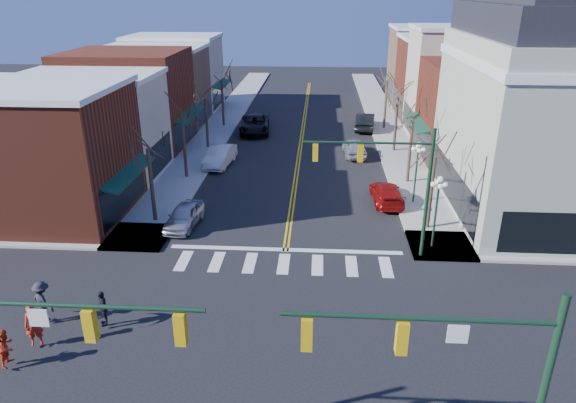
% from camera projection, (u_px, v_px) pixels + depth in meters
% --- Properties ---
extents(ground, '(160.00, 160.00, 0.00)m').
position_uv_depth(ground, '(273.00, 337.00, 21.56)').
color(ground, black).
rests_on(ground, ground).
extents(sidewalk_left, '(3.50, 70.00, 0.15)m').
position_uv_depth(sidewalk_left, '(186.00, 173.00, 40.46)').
color(sidewalk_left, '#9E9B93').
rests_on(sidewalk_left, ground).
extents(sidewalk_right, '(3.50, 70.00, 0.15)m').
position_uv_depth(sidewalk_right, '(410.00, 178.00, 39.44)').
color(sidewalk_right, '#9E9B93').
rests_on(sidewalk_right, ground).
extents(bldg_left_brick_a, '(10.00, 8.50, 8.00)m').
position_uv_depth(bldg_left_brick_a, '(40.00, 155.00, 31.74)').
color(bldg_left_brick_a, maroon).
rests_on(bldg_left_brick_a, ground).
extents(bldg_left_stucco_a, '(10.00, 7.00, 7.50)m').
position_uv_depth(bldg_left_stucco_a, '(93.00, 128.00, 38.97)').
color(bldg_left_stucco_a, '#BDB29C').
rests_on(bldg_left_stucco_a, ground).
extents(bldg_left_brick_b, '(10.00, 9.00, 8.50)m').
position_uv_depth(bldg_left_brick_b, '(129.00, 100.00, 46.15)').
color(bldg_left_brick_b, maroon).
rests_on(bldg_left_brick_b, ground).
extents(bldg_left_tan, '(10.00, 7.50, 7.80)m').
position_uv_depth(bldg_left_tan, '(156.00, 87.00, 53.88)').
color(bldg_left_tan, '#856449').
rests_on(bldg_left_tan, ground).
extents(bldg_left_stucco_b, '(10.00, 8.00, 8.20)m').
position_uv_depth(bldg_left_stucco_b, '(176.00, 74.00, 60.94)').
color(bldg_left_stucco_b, '#BDB29C').
rests_on(bldg_left_stucco_b, ground).
extents(bldg_right_brick_a, '(10.00, 8.50, 8.00)m').
position_uv_depth(bldg_right_brick_a, '(485.00, 112.00, 42.83)').
color(bldg_right_brick_a, maroon).
rests_on(bldg_right_brick_a, ground).
extents(bldg_right_stucco, '(10.00, 7.00, 10.00)m').
position_uv_depth(bldg_right_stucco, '(463.00, 84.00, 49.58)').
color(bldg_right_stucco, '#BDB29C').
rests_on(bldg_right_stucco, ground).
extents(bldg_right_brick_b, '(10.00, 8.00, 8.50)m').
position_uv_depth(bldg_right_brick_b, '(445.00, 79.00, 56.77)').
color(bldg_right_brick_b, maroon).
rests_on(bldg_right_brick_b, ground).
extents(bldg_right_tan, '(10.00, 8.00, 9.00)m').
position_uv_depth(bldg_right_tan, '(431.00, 66.00, 64.05)').
color(bldg_right_tan, '#856449').
rests_on(bldg_right_tan, ground).
extents(victorian_corner, '(12.25, 14.25, 13.30)m').
position_uv_depth(victorian_corner, '(561.00, 110.00, 31.38)').
color(victorian_corner, '#A3AE96').
rests_on(victorian_corner, ground).
extents(traffic_mast_near_left, '(6.60, 0.28, 7.20)m').
position_uv_depth(traffic_mast_near_left, '(32.00, 359.00, 13.25)').
color(traffic_mast_near_left, '#14331E').
rests_on(traffic_mast_near_left, ground).
extents(traffic_mast_near_right, '(6.60, 0.28, 7.20)m').
position_uv_depth(traffic_mast_near_right, '(469.00, 378.00, 12.61)').
color(traffic_mast_near_right, '#14331E').
rests_on(traffic_mast_near_right, ground).
extents(traffic_mast_far_right, '(6.60, 0.28, 7.20)m').
position_uv_depth(traffic_mast_far_right, '(393.00, 175.00, 26.23)').
color(traffic_mast_far_right, '#14331E').
rests_on(traffic_mast_far_right, ground).
extents(lamppost_corner, '(0.36, 0.36, 4.33)m').
position_uv_depth(lamppost_corner, '(437.00, 200.00, 27.77)').
color(lamppost_corner, '#14331E').
rests_on(lamppost_corner, ground).
extents(lamppost_midblock, '(0.36, 0.36, 4.33)m').
position_uv_depth(lamppost_midblock, '(417.00, 162.00, 33.75)').
color(lamppost_midblock, '#14331E').
rests_on(lamppost_midblock, ground).
extents(tree_left_a, '(0.24, 0.24, 4.76)m').
position_uv_depth(tree_left_a, '(152.00, 186.00, 31.26)').
color(tree_left_a, '#382B21').
rests_on(tree_left_a, ground).
extents(tree_left_b, '(0.24, 0.24, 5.04)m').
position_uv_depth(tree_left_b, '(184.00, 147.00, 38.57)').
color(tree_left_b, '#382B21').
rests_on(tree_left_b, ground).
extents(tree_left_c, '(0.24, 0.24, 4.55)m').
position_uv_depth(tree_left_c, '(207.00, 124.00, 46.03)').
color(tree_left_c, '#382B21').
rests_on(tree_left_c, ground).
extents(tree_left_d, '(0.24, 0.24, 4.90)m').
position_uv_depth(tree_left_d, '(223.00, 103.00, 53.33)').
color(tree_left_d, '#382B21').
rests_on(tree_left_d, ground).
extents(tree_right_a, '(0.24, 0.24, 4.62)m').
position_uv_depth(tree_right_a, '(431.00, 194.00, 30.31)').
color(tree_right_a, '#382B21').
rests_on(tree_right_a, ground).
extents(tree_right_b, '(0.24, 0.24, 5.18)m').
position_uv_depth(tree_right_b, '(410.00, 150.00, 37.57)').
color(tree_right_b, '#382B21').
rests_on(tree_right_b, ground).
extents(tree_right_c, '(0.24, 0.24, 4.83)m').
position_uv_depth(tree_right_c, '(396.00, 125.00, 45.00)').
color(tree_right_c, '#382B21').
rests_on(tree_right_c, ground).
extents(tree_right_d, '(0.24, 0.24, 4.97)m').
position_uv_depth(tree_right_d, '(385.00, 105.00, 52.34)').
color(tree_right_d, '#382B21').
rests_on(tree_right_d, ground).
extents(car_left_near, '(2.03, 4.18, 1.38)m').
position_uv_depth(car_left_near, '(184.00, 216.00, 31.34)').
color(car_left_near, silver).
rests_on(car_left_near, ground).
extents(car_left_mid, '(2.20, 4.99, 1.59)m').
position_uv_depth(car_left_mid, '(220.00, 156.00, 42.12)').
color(car_left_mid, silver).
rests_on(car_left_mid, ground).
extents(car_left_far, '(3.36, 6.39, 1.71)m').
position_uv_depth(car_left_far, '(255.00, 124.00, 51.61)').
color(car_left_far, black).
rests_on(car_left_far, ground).
extents(car_right_near, '(2.10, 4.74, 1.35)m').
position_uv_depth(car_right_near, '(387.00, 193.00, 34.83)').
color(car_right_near, '#9C100E').
rests_on(car_right_near, ground).
extents(car_right_mid, '(2.12, 4.59, 1.53)m').
position_uv_depth(car_right_mid, '(354.00, 147.00, 44.58)').
color(car_right_mid, silver).
rests_on(car_right_mid, ground).
extents(car_right_far, '(2.44, 5.38, 1.71)m').
position_uv_depth(car_right_far, '(365.00, 121.00, 52.78)').
color(car_right_far, black).
rests_on(car_right_far, ground).
extents(pedestrian_red_a, '(0.79, 0.65, 1.85)m').
position_uv_depth(pedestrian_red_a, '(34.00, 325.00, 20.55)').
color(pedestrian_red_a, '#B32613').
rests_on(pedestrian_red_a, sidewalk_left).
extents(pedestrian_red_b, '(0.63, 0.78, 1.56)m').
position_uv_depth(pedestrian_red_b, '(6.00, 347.00, 19.53)').
color(pedestrian_red_b, red).
rests_on(pedestrian_red_b, sidewalk_left).
extents(pedestrian_dark_a, '(0.79, 1.04, 1.64)m').
position_uv_depth(pedestrian_dark_a, '(103.00, 308.00, 21.84)').
color(pedestrian_dark_a, black).
rests_on(pedestrian_dark_a, sidewalk_left).
extents(pedestrian_dark_b, '(1.40, 1.21, 1.87)m').
position_uv_depth(pedestrian_dark_b, '(43.00, 301.00, 22.10)').
color(pedestrian_dark_b, black).
rests_on(pedestrian_dark_b, sidewalk_left).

